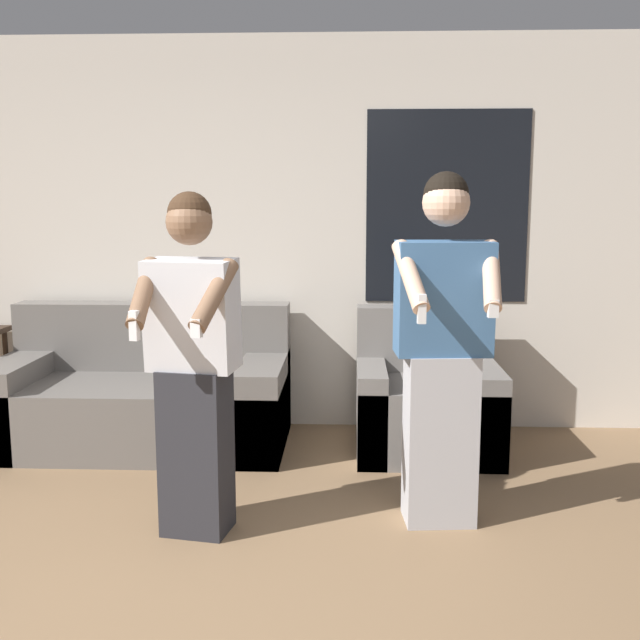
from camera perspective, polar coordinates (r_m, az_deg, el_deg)
wall_back at (r=5.27m, az=-4.69°, el=6.45°), size 6.86×0.07×2.70m
couch at (r=5.09m, az=-13.31°, el=-5.82°), size 1.88×0.93×0.90m
armchair at (r=4.88m, az=8.11°, el=-6.27°), size 0.89×0.81×0.90m
person_left at (r=3.57m, az=-9.64°, el=-3.38°), size 0.47×0.52×1.63m
person_right at (r=3.67m, az=9.31°, el=-2.26°), size 0.52×0.48×1.73m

